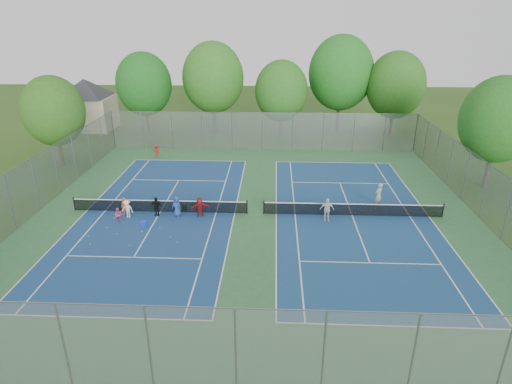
% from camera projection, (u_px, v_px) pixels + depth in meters
% --- Properties ---
extents(ground, '(120.00, 120.00, 0.00)m').
position_uv_depth(ground, '(255.00, 214.00, 31.16)').
color(ground, '#2C4D18').
rests_on(ground, ground).
extents(court_pad, '(32.00, 32.00, 0.01)m').
position_uv_depth(court_pad, '(255.00, 214.00, 31.16)').
color(court_pad, '#306739').
rests_on(court_pad, ground).
extents(court_left, '(10.97, 23.77, 0.01)m').
position_uv_depth(court_left, '(160.00, 212.00, 31.44)').
color(court_left, navy).
rests_on(court_left, court_pad).
extents(court_right, '(10.97, 23.77, 0.01)m').
position_uv_depth(court_right, '(352.00, 215.00, 30.87)').
color(court_right, navy).
rests_on(court_right, court_pad).
extents(net_left, '(12.87, 0.10, 0.91)m').
position_uv_depth(net_left, '(160.00, 206.00, 31.27)').
color(net_left, black).
rests_on(net_left, ground).
extents(net_right, '(12.87, 0.10, 0.91)m').
position_uv_depth(net_right, '(353.00, 210.00, 30.71)').
color(net_right, black).
rests_on(net_right, ground).
extents(fence_north, '(32.00, 0.10, 4.00)m').
position_uv_depth(fence_north, '(262.00, 131.00, 45.14)').
color(fence_north, gray).
rests_on(fence_north, ground).
extents(fence_south, '(32.00, 0.10, 4.00)m').
position_uv_depth(fence_south, '(236.00, 353.00, 15.64)').
color(fence_south, gray).
rests_on(fence_south, ground).
extents(fence_west, '(0.10, 32.00, 4.00)m').
position_uv_depth(fence_west, '(36.00, 185.00, 31.04)').
color(fence_west, gray).
rests_on(fence_west, ground).
extents(fence_east, '(0.10, 32.00, 4.00)m').
position_uv_depth(fence_east, '(485.00, 192.00, 29.75)').
color(fence_east, gray).
rests_on(fence_east, ground).
extents(house, '(11.03, 11.03, 7.30)m').
position_uv_depth(house, '(86.00, 95.00, 52.55)').
color(house, '#B7A88C').
rests_on(house, ground).
extents(tree_nw, '(6.40, 6.40, 9.58)m').
position_uv_depth(tree_nw, '(144.00, 84.00, 49.74)').
color(tree_nw, '#443326').
rests_on(tree_nw, ground).
extents(tree_nl, '(7.20, 7.20, 10.69)m').
position_uv_depth(tree_nl, '(213.00, 78.00, 50.09)').
color(tree_nl, '#443326').
rests_on(tree_nl, ground).
extents(tree_nc, '(6.00, 6.00, 8.85)m').
position_uv_depth(tree_nc, '(281.00, 91.00, 48.36)').
color(tree_nc, '#443326').
rests_on(tree_nc, ground).
extents(tree_nr, '(7.60, 7.60, 11.42)m').
position_uv_depth(tree_nr, '(341.00, 73.00, 50.21)').
color(tree_nr, '#443326').
rests_on(tree_nr, ground).
extents(tree_ne, '(6.60, 6.60, 9.77)m').
position_uv_depth(tree_ne, '(396.00, 85.00, 48.54)').
color(tree_ne, '#443326').
rests_on(tree_ne, ground).
extents(tree_side_w, '(5.60, 5.60, 8.47)m').
position_uv_depth(tree_side_w, '(53.00, 111.00, 39.13)').
color(tree_side_w, '#443326').
rests_on(tree_side_w, ground).
extents(tree_side_e, '(6.00, 6.00, 9.20)m').
position_uv_depth(tree_side_e, '(499.00, 120.00, 33.71)').
color(tree_side_e, '#443326').
rests_on(tree_side_e, ground).
extents(ball_crate, '(0.46, 0.46, 0.33)m').
position_uv_depth(ball_crate, '(144.00, 223.00, 29.34)').
color(ball_crate, blue).
rests_on(ball_crate, ground).
extents(ball_hopper, '(0.36, 0.36, 0.56)m').
position_uv_depth(ball_hopper, '(185.00, 207.00, 31.49)').
color(ball_hopper, '#268D32').
rests_on(ball_hopper, ground).
extents(student_a, '(0.54, 0.41, 1.34)m').
position_uv_depth(student_a, '(125.00, 206.00, 30.73)').
color(student_a, '#F15816').
rests_on(student_a, ground).
extents(student_b, '(0.56, 0.45, 1.07)m').
position_uv_depth(student_b, '(118.00, 215.00, 29.71)').
color(student_b, '#E2588B').
rests_on(student_b, ground).
extents(student_c, '(0.97, 0.69, 1.36)m').
position_uv_depth(student_c, '(127.00, 209.00, 30.33)').
color(student_c, white).
rests_on(student_c, ground).
extents(student_d, '(0.88, 0.49, 1.43)m').
position_uv_depth(student_d, '(156.00, 206.00, 30.62)').
color(student_d, black).
rests_on(student_d, ground).
extents(student_e, '(0.87, 0.74, 1.51)m').
position_uv_depth(student_e, '(177.00, 206.00, 30.55)').
color(student_e, '#284894').
rests_on(student_e, ground).
extents(student_f, '(1.42, 0.84, 1.46)m').
position_uv_depth(student_f, '(200.00, 207.00, 30.49)').
color(student_f, '#A6171A').
rests_on(student_f, ground).
extents(child_far_baseline, '(0.96, 0.79, 1.29)m').
position_uv_depth(child_far_baseline, '(157.00, 151.00, 43.27)').
color(child_far_baseline, '#AB1B18').
rests_on(child_far_baseline, ground).
extents(instructor, '(0.87, 0.86, 2.03)m').
position_uv_depth(instructor, '(378.00, 196.00, 31.66)').
color(instructor, '#939396').
rests_on(instructor, ground).
extents(teen_court_b, '(1.01, 0.45, 1.70)m').
position_uv_depth(teen_court_b, '(327.00, 209.00, 29.84)').
color(teen_court_b, silver).
rests_on(teen_court_b, ground).
extents(tennis_ball_0, '(0.07, 0.07, 0.07)m').
position_uv_depth(tennis_ball_0, '(154.00, 222.00, 29.77)').
color(tennis_ball_0, gold).
rests_on(tennis_ball_0, ground).
extents(tennis_ball_1, '(0.07, 0.07, 0.07)m').
position_uv_depth(tennis_ball_1, '(170.00, 237.00, 27.82)').
color(tennis_ball_1, '#C5D130').
rests_on(tennis_ball_1, ground).
extents(tennis_ball_2, '(0.07, 0.07, 0.07)m').
position_uv_depth(tennis_ball_2, '(160.00, 228.00, 29.03)').
color(tennis_ball_2, '#BEDB33').
rests_on(tennis_ball_2, ground).
extents(tennis_ball_3, '(0.07, 0.07, 0.07)m').
position_uv_depth(tennis_ball_3, '(107.00, 228.00, 29.03)').
color(tennis_ball_3, '#D8EB36').
rests_on(tennis_ball_3, ground).
extents(tennis_ball_4, '(0.07, 0.07, 0.07)m').
position_uv_depth(tennis_ball_4, '(130.00, 246.00, 26.77)').
color(tennis_ball_4, gold).
rests_on(tennis_ball_4, ground).
extents(tennis_ball_5, '(0.07, 0.07, 0.07)m').
position_uv_depth(tennis_ball_5, '(117.00, 234.00, 28.22)').
color(tennis_ball_5, '#DBF238').
rests_on(tennis_ball_5, ground).
extents(tennis_ball_6, '(0.07, 0.07, 0.07)m').
position_uv_depth(tennis_ball_6, '(177.00, 242.00, 27.21)').
color(tennis_ball_6, '#AEC42D').
rests_on(tennis_ball_6, ground).
extents(tennis_ball_7, '(0.07, 0.07, 0.07)m').
position_uv_depth(tennis_ball_7, '(114.00, 218.00, 30.39)').
color(tennis_ball_7, yellow).
rests_on(tennis_ball_7, ground).
extents(tennis_ball_8, '(0.07, 0.07, 0.07)m').
position_uv_depth(tennis_ball_8, '(123.00, 223.00, 29.72)').
color(tennis_ball_8, yellow).
rests_on(tennis_ball_8, ground).
extents(tennis_ball_9, '(0.07, 0.07, 0.07)m').
position_uv_depth(tennis_ball_9, '(142.00, 232.00, 28.52)').
color(tennis_ball_9, '#D2E535').
rests_on(tennis_ball_9, ground).
extents(tennis_ball_10, '(0.07, 0.07, 0.07)m').
position_uv_depth(tennis_ball_10, '(90.00, 244.00, 26.96)').
color(tennis_ball_10, gold).
rests_on(tennis_ball_10, ground).
extents(tennis_ball_11, '(0.07, 0.07, 0.07)m').
position_uv_depth(tennis_ball_11, '(88.00, 236.00, 27.91)').
color(tennis_ball_11, '#B4DC33').
rests_on(tennis_ball_11, ground).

